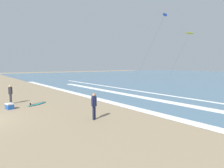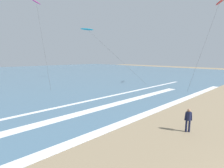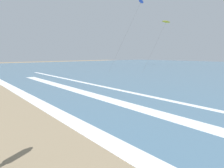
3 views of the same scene
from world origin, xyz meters
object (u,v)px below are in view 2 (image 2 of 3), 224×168
Objects in this scene: surfer_mid_group at (188,118)px; kite_cyan_high_right at (88,30)px; kite_magenta_high_left at (36,3)px; kite_red_low_near at (219,3)px.

kite_cyan_high_right is at bearing 66.32° from surfer_mid_group.
kite_magenta_high_left is (2.42, 30.52, 14.21)m from surfer_mid_group.
kite_red_low_near is at bearing -54.55° from kite_magenta_high_left.
kite_magenta_high_left is at bearing 125.45° from kite_red_low_near.
kite_red_low_near is at bearing 12.28° from surfer_mid_group.
kite_cyan_high_right is (12.12, 27.63, 9.95)m from surfer_mid_group.
kite_cyan_high_right reaches higher than surfer_mid_group.
kite_magenta_high_left is at bearing 163.40° from kite_cyan_high_right.
kite_cyan_high_right is at bearing -16.60° from kite_magenta_high_left.
surfer_mid_group is at bearing -113.68° from kite_cyan_high_right.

